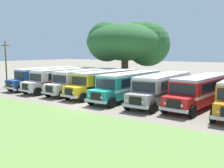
% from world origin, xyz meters
% --- Properties ---
extents(ground_plane, '(220.00, 220.00, 0.00)m').
position_xyz_m(ground_plane, '(0.00, 0.00, 0.00)').
color(ground_plane, slate).
extents(foreground_grass_strip, '(80.00, 11.78, 0.01)m').
position_xyz_m(foreground_grass_strip, '(0.00, -7.95, 0.00)').
color(foreground_grass_strip, olive).
rests_on(foreground_grass_strip, ground_plane).
extents(parked_bus_slot_0, '(3.42, 10.95, 2.82)m').
position_xyz_m(parked_bus_slot_0, '(-12.24, 6.19, 1.58)').
color(parked_bus_slot_0, '#23519E').
rests_on(parked_bus_slot_0, ground_plane).
extents(parked_bus_slot_1, '(3.34, 10.94, 2.82)m').
position_xyz_m(parked_bus_slot_1, '(-8.75, 5.84, 1.58)').
color(parked_bus_slot_1, silver).
rests_on(parked_bus_slot_1, ground_plane).
extents(parked_bus_slot_2, '(3.13, 10.90, 2.82)m').
position_xyz_m(parked_bus_slot_2, '(-5.12, 6.06, 1.58)').
color(parked_bus_slot_2, silver).
rests_on(parked_bus_slot_2, ground_plane).
extents(parked_bus_slot_3, '(3.51, 10.97, 2.82)m').
position_xyz_m(parked_bus_slot_3, '(-1.91, 5.92, 1.58)').
color(parked_bus_slot_3, yellow).
rests_on(parked_bus_slot_3, ground_plane).
extents(parked_bus_slot_4, '(2.89, 10.86, 2.82)m').
position_xyz_m(parked_bus_slot_4, '(1.60, 5.32, 1.58)').
color(parked_bus_slot_4, teal).
rests_on(parked_bus_slot_4, ground_plane).
extents(parked_bus_slot_5, '(2.87, 10.86, 2.82)m').
position_xyz_m(parked_bus_slot_5, '(5.36, 5.45, 1.58)').
color(parked_bus_slot_5, '#9E9993').
rests_on(parked_bus_slot_5, ground_plane).
extents(parked_bus_slot_6, '(3.47, 10.96, 2.82)m').
position_xyz_m(parked_bus_slot_6, '(9.03, 5.94, 1.58)').
color(parked_bus_slot_6, red).
rests_on(parked_bus_slot_6, ground_plane).
extents(broad_shade_tree, '(12.62, 12.42, 10.00)m').
position_xyz_m(broad_shade_tree, '(-5.61, 16.90, 6.51)').
color(broad_shade_tree, brown).
rests_on(broad_shade_tree, ground_plane).
extents(utility_pole, '(1.80, 0.20, 6.49)m').
position_xyz_m(utility_pole, '(-16.11, 2.43, 3.48)').
color(utility_pole, brown).
rests_on(utility_pole, ground_plane).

